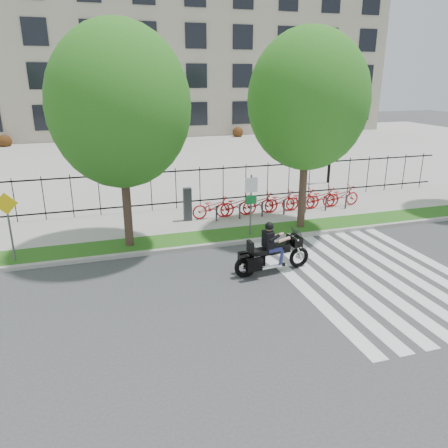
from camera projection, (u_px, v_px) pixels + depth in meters
name	position (u px, v px, depth m)	size (l,w,h in m)	color
ground	(237.00, 297.00, 13.21)	(120.00, 120.00, 0.00)	#39393B
curb	(203.00, 246.00, 16.89)	(60.00, 0.20, 0.15)	#9D9A94
grass_verge	(198.00, 239.00, 17.66)	(60.00, 1.50, 0.15)	#215515
sidewalk	(184.00, 220.00, 19.92)	(60.00, 3.50, 0.15)	#A6A29B
plaza	(138.00, 156.00, 35.79)	(80.00, 34.00, 0.10)	#A6A29B
crosswalk_stripes	(374.00, 276.00, 14.57)	(5.70, 8.00, 0.01)	silver
iron_fence	(176.00, 189.00, 21.15)	(30.00, 0.06, 2.00)	black
office_building	(113.00, 42.00, 50.58)	(60.00, 21.90, 20.15)	#9D957E
lamp_post_right	(332.00, 131.00, 25.83)	(1.06, 0.70, 4.25)	black
street_tree_1	(120.00, 106.00, 15.20)	(5.00, 5.00, 8.07)	#3A281F
street_tree_2	(308.00, 100.00, 17.23)	(4.82, 4.82, 8.05)	#3A281F
bike_share_station	(279.00, 201.00, 20.78)	(8.96, 0.88, 1.50)	#2D2D33
sign_pole_regulatory	(251.00, 197.00, 17.39)	(0.50, 0.09, 2.50)	#59595B
sign_pole_warning	(8.00, 218.00, 14.90)	(0.78, 0.09, 2.49)	#59595B
motorcycle_rider	(273.00, 252.00, 14.65)	(2.82, 0.89, 2.17)	black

